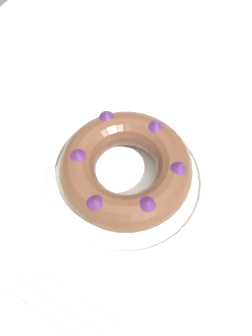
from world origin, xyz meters
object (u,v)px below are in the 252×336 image
fork (53,307)px  cake_knife (84,306)px  serving_knife (58,332)px  serving_dish (126,178)px  bundt_cake (126,168)px

fork → cake_knife: bearing=-54.3°
serving_knife → cake_knife: size_ratio=1.25×
fork → cake_knife: (0.03, -0.05, 0.00)m
fork → serving_knife: (-0.03, -0.03, 0.00)m
serving_dish → fork: size_ratio=1.69×
serving_dish → serving_knife: (-0.32, -0.04, -0.01)m
bundt_cake → serving_knife: (-0.32, -0.04, -0.06)m
bundt_cake → serving_knife: bundt_cake is taller
serving_knife → serving_dish: bearing=5.9°
serving_dish → serving_knife: bearing=-172.6°
bundt_cake → cake_knife: (-0.26, -0.06, -0.06)m
fork → serving_knife: serving_knife is taller
cake_knife → serving_knife: bearing=166.6°
serving_dish → serving_knife: size_ratio=1.58×
serving_dish → bundt_cake: bundt_cake is taller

